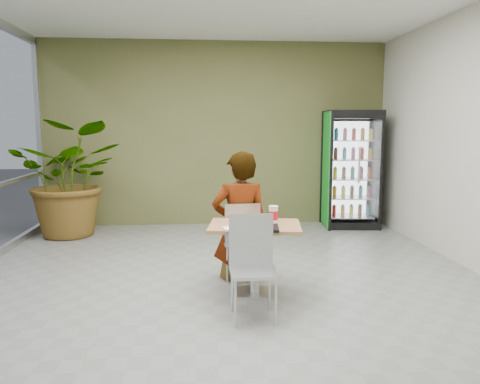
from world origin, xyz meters
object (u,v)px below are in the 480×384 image
at_px(seated_woman, 240,229).
at_px(potted_plant, 72,179).
at_px(beverage_fridge, 352,169).
at_px(chair_near, 252,258).
at_px(chair_far, 241,235).
at_px(dining_table, 255,245).
at_px(cafeteria_tray, 257,228).
at_px(soda_cup, 273,215).

bearing_deg(seated_woman, potted_plant, -47.99).
bearing_deg(beverage_fridge, chair_near, -114.26).
bearing_deg(chair_far, beverage_fridge, -132.99).
bearing_deg(dining_table, beverage_fridge, 57.26).
relative_size(seated_woman, potted_plant, 0.96).
bearing_deg(cafeteria_tray, beverage_fridge, 58.90).
relative_size(dining_table, seated_woman, 0.57).
bearing_deg(dining_table, potted_plant, 131.49).
distance_m(seated_woman, soda_cup, 0.62).
bearing_deg(potted_plant, seated_woman, -43.64).
bearing_deg(potted_plant, chair_far, -44.08).
bearing_deg(beverage_fridge, chair_far, -122.88).
distance_m(dining_table, seated_woman, 0.57).
xyz_separation_m(chair_near, potted_plant, (-2.49, 3.42, 0.37)).
height_order(chair_near, seated_woman, seated_woman).
xyz_separation_m(chair_near, beverage_fridge, (2.15, 3.71, 0.45)).
xyz_separation_m(soda_cup, beverage_fridge, (1.86, 3.13, 0.17)).
bearing_deg(dining_table, cafeteria_tray, -92.58).
bearing_deg(chair_far, seated_woman, -85.09).
bearing_deg(seated_woman, chair_near, 86.57).
bearing_deg(chair_near, dining_table, 80.24).
bearing_deg(cafeteria_tray, chair_near, -104.89).
bearing_deg(beverage_fridge, seated_woman, -123.43).
distance_m(chair_far, potted_plant, 3.48).
height_order(chair_far, chair_near, chair_near).
bearing_deg(soda_cup, chair_far, 124.13).
height_order(chair_near, cafeteria_tray, chair_near).
bearing_deg(chair_far, chair_near, 86.21).
xyz_separation_m(cafeteria_tray, beverage_fridge, (2.07, 3.44, 0.24)).
bearing_deg(chair_near, soda_cup, 63.36).
height_order(dining_table, potted_plant, potted_plant).
bearing_deg(chair_far, dining_table, 96.14).
distance_m(chair_near, potted_plant, 4.25).
xyz_separation_m(seated_woman, potted_plant, (-2.48, 2.36, 0.33)).
bearing_deg(cafeteria_tray, seated_woman, 96.66).
bearing_deg(chair_far, soda_cup, 119.78).
xyz_separation_m(chair_far, cafeteria_tray, (0.08, -0.74, 0.24)).
distance_m(seated_woman, cafeteria_tray, 0.81).
relative_size(dining_table, beverage_fridge, 0.50).
distance_m(chair_far, cafeteria_tray, 0.78).
xyz_separation_m(cafeteria_tray, potted_plant, (-2.57, 3.14, 0.16)).
distance_m(chair_near, cafeteria_tray, 0.36).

